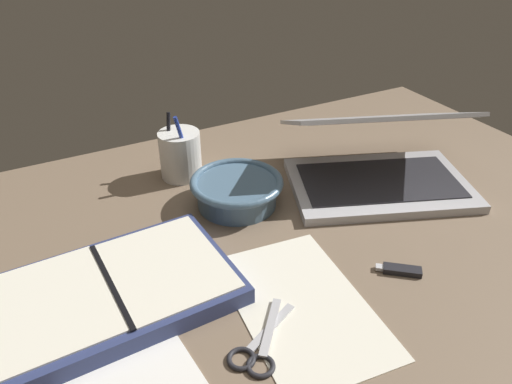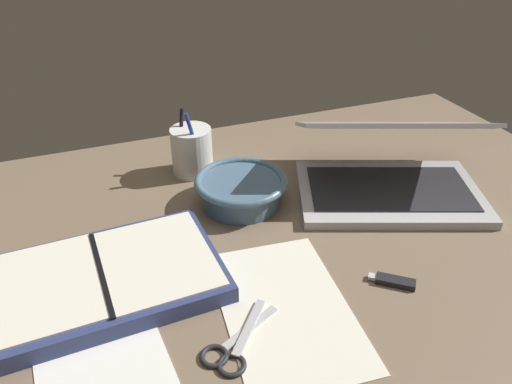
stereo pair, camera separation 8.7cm
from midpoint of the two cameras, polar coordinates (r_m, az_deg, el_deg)
desk_top at (r=87.95cm, az=6.54°, el=-6.46°), size 140.00×100.00×2.00cm
laptop at (r=103.33cm, az=17.31°, el=2.51°), size 43.59×40.10×17.36cm
bowl at (r=95.40cm, az=0.90°, el=0.26°), size 17.83×17.83×5.71cm
pen_cup at (r=105.70cm, az=-5.01°, el=4.67°), size 8.61×8.61×14.76cm
planner at (r=79.59cm, az=-14.12°, el=-9.83°), size 36.77×24.30×3.34cm
scissors at (r=69.37cm, az=0.81°, el=-17.91°), size 13.00×11.51×0.80cm
paper_sheet_front at (r=75.58cm, az=6.79°, el=-13.17°), size 20.97×31.35×0.16cm
paper_sheet_beside_planner at (r=69.25cm, az=-13.32°, el=-19.58°), size 18.73×30.59×0.16cm
usb_drive at (r=82.76cm, az=18.49°, el=-9.77°), size 6.61×5.77×1.00cm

